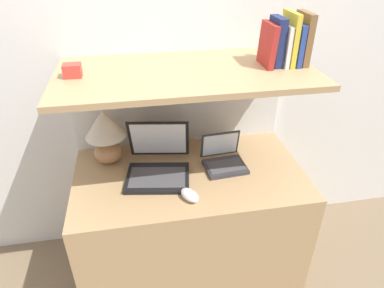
# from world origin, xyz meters

# --- Properties ---
(wall_back) EXTENTS (6.00, 0.05, 2.40)m
(wall_back) POSITION_xyz_m (0.00, 0.74, 1.20)
(wall_back) COLOR white
(wall_back) RESTS_ON ground_plane
(desk) EXTENTS (1.21, 0.68, 0.73)m
(desk) POSITION_xyz_m (0.00, 0.34, 0.37)
(desk) COLOR tan
(desk) RESTS_ON ground_plane
(back_riser) EXTENTS (1.21, 0.04, 1.24)m
(back_riser) POSITION_xyz_m (0.00, 0.70, 0.62)
(back_riser) COLOR white
(back_riser) RESTS_ON ground_plane
(shelf) EXTENTS (1.21, 0.61, 0.03)m
(shelf) POSITION_xyz_m (0.00, 0.41, 1.26)
(shelf) COLOR tan
(shelf) RESTS_ON back_riser
(table_lamp) EXTENTS (0.21, 0.21, 0.31)m
(table_lamp) POSITION_xyz_m (-0.42, 0.53, 0.92)
(table_lamp) COLOR #B27A4C
(table_lamp) RESTS_ON desk
(laptop_large) EXTENTS (0.37, 0.39, 0.27)m
(laptop_large) POSITION_xyz_m (-0.16, 0.37, 0.79)
(laptop_large) COLOR black
(laptop_large) RESTS_ON desk
(laptop_small) EXTENTS (0.23, 0.22, 0.17)m
(laptop_small) POSITION_xyz_m (0.19, 0.38, 0.77)
(laptop_small) COLOR #333338
(laptop_small) RESTS_ON desk
(computer_mouse) EXTENTS (0.11, 0.13, 0.04)m
(computer_mouse) POSITION_xyz_m (-0.03, 0.14, 0.75)
(computer_mouse) COLOR white
(computer_mouse) RESTS_ON desk
(router_box) EXTENTS (0.10, 0.06, 0.13)m
(router_box) POSITION_xyz_m (-0.03, 0.59, 0.80)
(router_box) COLOR black
(router_box) RESTS_ON desk
(book_brown) EXTENTS (0.03, 0.15, 0.24)m
(book_brown) POSITION_xyz_m (0.56, 0.41, 1.39)
(book_brown) COLOR brown
(book_brown) RESTS_ON shelf
(book_blue) EXTENTS (0.02, 0.16, 0.19)m
(book_blue) POSITION_xyz_m (0.52, 0.41, 1.37)
(book_blue) COLOR #284293
(book_blue) RESTS_ON shelf
(book_yellow) EXTENTS (0.02, 0.16, 0.24)m
(book_yellow) POSITION_xyz_m (0.49, 0.41, 1.39)
(book_yellow) COLOR gold
(book_yellow) RESTS_ON shelf
(book_white) EXTENTS (0.02, 0.15, 0.19)m
(book_white) POSITION_xyz_m (0.46, 0.41, 1.37)
(book_white) COLOR silver
(book_white) RESTS_ON shelf
(book_navy) EXTENTS (0.04, 0.13, 0.22)m
(book_navy) POSITION_xyz_m (0.43, 0.41, 1.38)
(book_navy) COLOR navy
(book_navy) RESTS_ON shelf
(book_red) EXTENTS (0.04, 0.16, 0.20)m
(book_red) POSITION_xyz_m (0.39, 0.41, 1.37)
(book_red) COLOR #A82823
(book_red) RESTS_ON shelf
(shelf_gadget) EXTENTS (0.08, 0.06, 0.06)m
(shelf_gadget) POSITION_xyz_m (-0.51, 0.41, 1.30)
(shelf_gadget) COLOR #CC3D33
(shelf_gadget) RESTS_ON shelf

